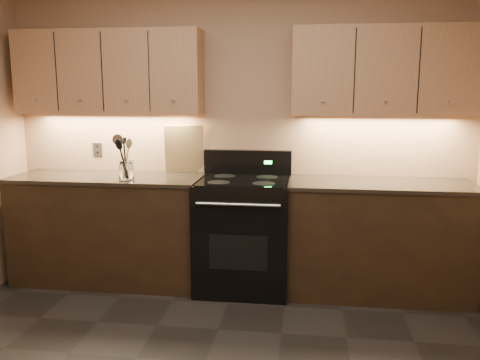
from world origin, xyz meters
name	(u,v)px	position (x,y,z in m)	size (l,w,h in m)	color
wall_back	(239,131)	(0.00, 2.00, 1.30)	(4.00, 0.04, 2.60)	tan
counter_left	(110,228)	(-1.10, 1.70, 0.47)	(1.62, 0.62, 0.93)	black
counter_right	(378,239)	(1.18, 1.70, 0.47)	(1.46, 0.62, 0.93)	black
stove	(244,233)	(0.08, 1.68, 0.48)	(0.76, 0.68, 1.14)	black
upper_cab_left	(109,72)	(-1.10, 1.85, 1.80)	(1.60, 0.30, 0.70)	tan
upper_cab_right	(384,71)	(1.18, 1.85, 1.80)	(1.44, 0.30, 0.70)	tan
outlet_plate	(98,149)	(-1.30, 1.99, 1.12)	(0.09, 0.01, 0.12)	#B2B5BA
utensil_crock	(126,171)	(-0.88, 1.56, 1.00)	(0.15, 0.15, 0.16)	white
cutting_board	(184,149)	(-0.48, 1.95, 1.14)	(0.34, 0.02, 0.43)	tan
wooden_spoon	(123,159)	(-0.90, 1.56, 1.10)	(0.06, 0.06, 0.31)	tan
black_spoon	(127,158)	(-0.88, 1.59, 1.11)	(0.06, 0.06, 0.32)	black
black_turner	(126,157)	(-0.87, 1.55, 1.12)	(0.08, 0.08, 0.35)	black
steel_skimmer	(129,157)	(-0.85, 1.56, 1.12)	(0.09, 0.09, 0.35)	silver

